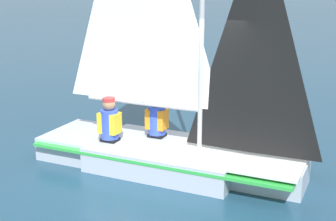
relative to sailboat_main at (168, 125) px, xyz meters
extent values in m
plane|color=navy|center=(-0.01, 0.00, -0.76)|extent=(260.00, 260.00, 0.00)
cube|color=#B2BCCC|center=(-0.01, 0.00, -0.56)|extent=(2.50, 1.57, 0.40)
cube|color=#B2BCCC|center=(-1.76, 0.03, -0.56)|extent=(1.05, 0.86, 0.40)
cube|color=#B2BCCC|center=(1.75, -0.03, -0.56)|extent=(1.05, 1.32, 0.40)
cube|color=green|center=(-0.01, 0.00, -0.43)|extent=(4.43, 1.62, 0.05)
cube|color=silver|center=(-1.24, 0.02, -0.34)|extent=(2.04, 1.44, 0.04)
cylinder|color=#B7B7BC|center=(0.48, -0.01, 0.31)|extent=(2.09, 0.10, 0.07)
pyramid|color=black|center=(-1.41, 0.02, 1.47)|extent=(1.52, 0.07, 3.45)
cube|color=black|center=(2.32, -0.04, -0.62)|extent=(0.08, 0.03, 0.28)
cube|color=black|center=(0.35, -0.33, -0.53)|extent=(0.28, 0.24, 0.45)
cylinder|color=blue|center=(0.35, -0.33, -0.06)|extent=(0.30, 0.30, 0.50)
cube|color=orange|center=(0.35, -0.33, -0.03)|extent=(0.34, 0.27, 0.35)
sphere|color=tan|center=(0.35, -0.33, 0.29)|extent=(0.22, 0.22, 0.22)
cylinder|color=white|center=(0.35, -0.33, 0.38)|extent=(0.21, 0.21, 0.06)
cube|color=black|center=(0.99, 0.20, -0.53)|extent=(0.28, 0.24, 0.45)
cylinder|color=blue|center=(0.99, 0.20, -0.06)|extent=(0.30, 0.30, 0.50)
cube|color=yellow|center=(0.99, 0.20, -0.03)|extent=(0.34, 0.27, 0.35)
sphere|color=#A87A56|center=(0.99, 0.20, 0.29)|extent=(0.22, 0.22, 0.22)
cylinder|color=red|center=(0.99, 0.20, 0.38)|extent=(0.21, 0.21, 0.06)
camera|label=1|loc=(-2.97, 6.76, 2.29)|focal=50.00mm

